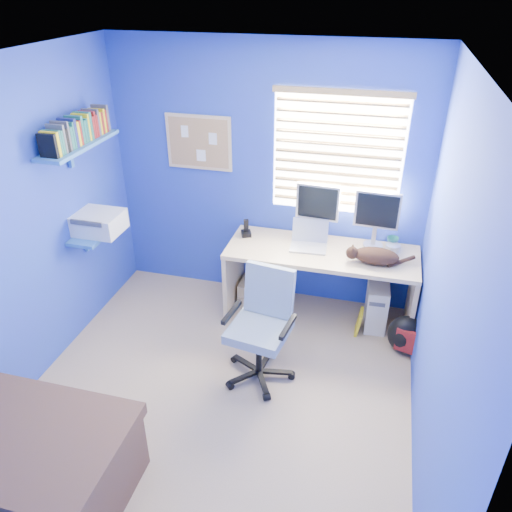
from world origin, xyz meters
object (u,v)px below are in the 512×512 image
(office_chair, at_px, (261,339))
(laptop, at_px, (309,237))
(desk, at_px, (319,285))
(tower_pc, at_px, (377,303))
(cat, at_px, (376,256))

(office_chair, bearing_deg, laptop, 77.04)
(desk, relative_size, tower_pc, 3.85)
(laptop, relative_size, cat, 0.84)
(office_chair, bearing_deg, cat, 44.23)
(cat, bearing_deg, office_chair, -140.61)
(desk, xyz_separation_m, tower_pc, (0.54, 0.05, -0.14))
(tower_pc, bearing_deg, laptop, 179.79)
(cat, bearing_deg, desk, 163.10)
(desk, distance_m, office_chair, 0.96)
(cat, xyz_separation_m, tower_pc, (0.07, 0.15, -0.58))
(laptop, bearing_deg, office_chair, -106.72)
(desk, bearing_deg, cat, -12.06)
(tower_pc, xyz_separation_m, office_chair, (-0.89, -0.95, 0.13))
(laptop, relative_size, office_chair, 0.35)
(desk, bearing_deg, laptop, 172.14)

